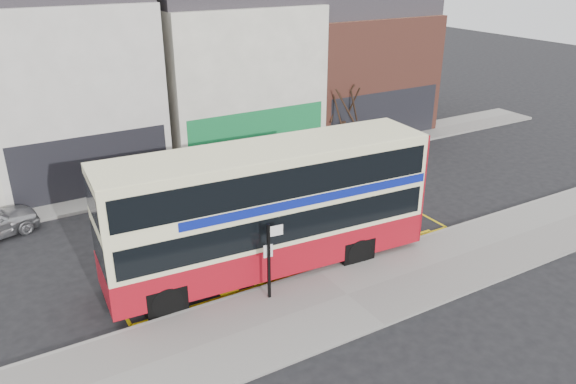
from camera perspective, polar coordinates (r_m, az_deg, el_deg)
ground at (r=21.68m, az=2.42°, el=-7.76°), size 120.00×120.00×0.00m
pavement at (r=20.05m, az=6.02°, el=-10.46°), size 40.00×4.00×0.15m
kerb at (r=21.37m, az=2.97°, el=-8.03°), size 40.00×0.15×0.15m
far_pavement at (r=30.53m, az=-8.78°, el=1.65°), size 50.00×3.00×0.15m
road_markings at (r=22.85m, az=0.24°, el=-5.98°), size 14.00×3.40×0.01m
terrace_left at (r=31.46m, az=-21.70°, el=10.92°), size 8.00×8.01×11.80m
terrace_green_shop at (r=34.02m, az=-6.32°, el=12.77°), size 9.00×8.01×11.30m
terrace_right at (r=38.61m, az=6.28°, el=13.26°), size 9.00×8.01×10.30m
double_decker_bus at (r=20.52m, az=-1.91°, el=-1.58°), size 12.30×3.58×4.85m
bus_stop_post at (r=18.91m, az=-1.80°, el=-6.26°), size 0.69×0.18×2.81m
car_grey at (r=27.15m, az=-11.26°, el=0.14°), size 4.54×2.10×1.44m
car_white at (r=34.28m, az=8.43°, el=5.28°), size 5.31×2.50×1.50m
street_tree_right at (r=33.46m, az=5.81°, el=9.75°), size 2.34×2.34×5.04m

